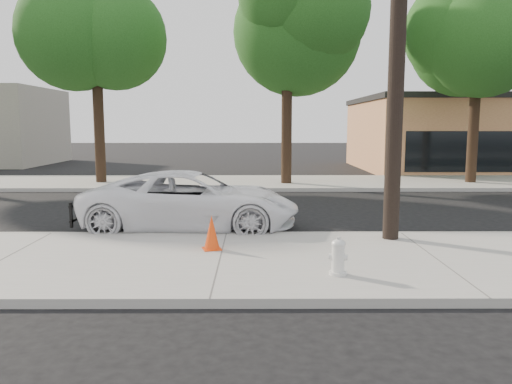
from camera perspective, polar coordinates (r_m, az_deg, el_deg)
ground at (r=13.57m, az=-2.89°, el=-3.37°), size 120.00×120.00×0.00m
near_sidewalk at (r=9.38m, az=-4.12°, el=-7.95°), size 90.00×4.40×0.15m
far_sidewalk at (r=21.96m, az=-1.87°, el=1.08°), size 90.00×5.00×0.15m
curb_near at (r=11.51m, az=-3.38°, el=-5.00°), size 90.00×0.12×0.16m
utility_pole at (r=11.21m, az=15.95°, el=18.19°), size 1.40×0.34×9.00m
tree_b at (r=22.60m, az=-17.51°, el=16.38°), size 4.34×4.20×8.45m
tree_c at (r=21.44m, az=4.26°, el=19.26°), size 4.96×4.80×9.55m
tree_d at (r=23.61m, az=24.71°, el=16.18°), size 4.50×4.35×8.75m
police_cruiser at (r=12.47m, az=-7.36°, el=-0.98°), size 5.37×2.61×1.47m
fire_hydrant at (r=8.36m, az=9.37°, el=-7.40°), size 0.32×0.29×0.60m
traffic_cone at (r=9.93m, az=-5.09°, el=-4.67°), size 0.43×0.43×0.68m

